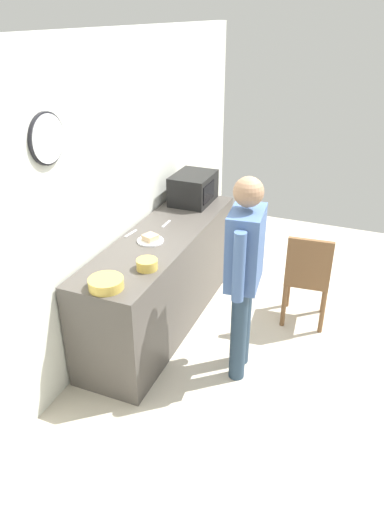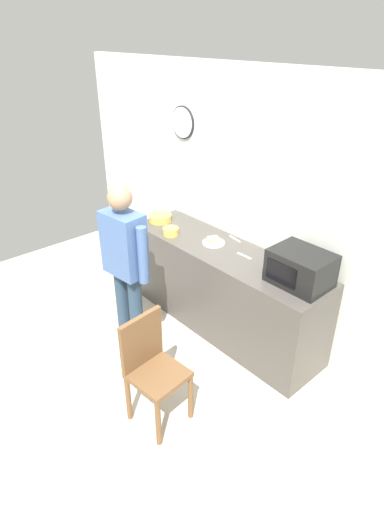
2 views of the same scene
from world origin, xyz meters
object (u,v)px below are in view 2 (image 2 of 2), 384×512
at_px(salad_bowl, 171,231).
at_px(cereal_bowl, 160,218).
at_px(sandwich_plate, 214,242).
at_px(microwave, 301,268).
at_px(fork_utensil, 244,256).
at_px(wooden_chair, 152,365).
at_px(spoon_utensil, 235,239).
at_px(person_standing, 125,258).

height_order(salad_bowl, cereal_bowl, salad_bowl).
distance_m(sandwich_plate, salad_bowl, 0.49).
relative_size(microwave, cereal_bowl, 1.94).
distance_m(fork_utensil, wooden_chair, 1.40).
xyz_separation_m(microwave, wooden_chair, (-0.40, -1.30, -0.55)).
relative_size(microwave, sandwich_plate, 2.17).
bearing_deg(cereal_bowl, wooden_chair, -40.44).
relative_size(salad_bowl, spoon_utensil, 0.98).
distance_m(sandwich_plate, fork_utensil, 0.39).
height_order(microwave, salad_bowl, microwave).
relative_size(salad_bowl, person_standing, 0.10).
relative_size(cereal_bowl, spoon_utensil, 1.51).
relative_size(sandwich_plate, spoon_utensil, 1.35).
relative_size(fork_utensil, person_standing, 0.10).
distance_m(spoon_utensil, person_standing, 1.19).
distance_m(fork_utensil, person_standing, 1.13).
xyz_separation_m(cereal_bowl, person_standing, (0.58, -0.86, 0.03)).
height_order(sandwich_plate, person_standing, person_standing).
xyz_separation_m(salad_bowl, spoon_utensil, (0.53, 0.43, -0.04)).
relative_size(fork_utensil, wooden_chair, 0.18).
xyz_separation_m(salad_bowl, cereal_bowl, (-0.37, 0.14, -0.00)).
bearing_deg(sandwich_plate, wooden_chair, -63.75).
bearing_deg(salad_bowl, cereal_bowl, 158.47).
bearing_deg(wooden_chair, person_standing, 156.70).
bearing_deg(spoon_utensil, wooden_chair, -69.91).
relative_size(microwave, person_standing, 0.30).
relative_size(microwave, wooden_chair, 0.53).
relative_size(person_standing, wooden_chair, 1.80).
bearing_deg(spoon_utensil, sandwich_plate, -108.28).
distance_m(sandwich_plate, wooden_chair, 1.50).
bearing_deg(spoon_utensil, cereal_bowl, -162.11).
bearing_deg(spoon_utensil, microwave, -13.01).
bearing_deg(salad_bowl, wooden_chair, -45.21).
height_order(sandwich_plate, spoon_utensil, sandwich_plate).
xyz_separation_m(fork_utensil, person_standing, (-0.63, -0.94, 0.06)).
relative_size(salad_bowl, fork_utensil, 0.98).
xyz_separation_m(sandwich_plate, wooden_chair, (0.64, -1.29, -0.42)).
bearing_deg(spoon_utensil, salad_bowl, -140.55).
relative_size(sandwich_plate, salad_bowl, 1.38).
bearing_deg(salad_bowl, fork_utensil, 15.20).
height_order(sandwich_plate, fork_utensil, sandwich_plate).
xyz_separation_m(sandwich_plate, cereal_bowl, (-0.81, -0.05, 0.02)).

